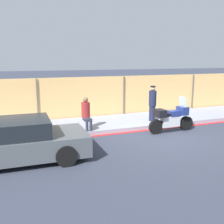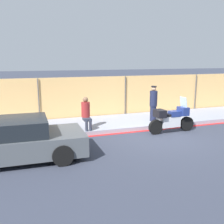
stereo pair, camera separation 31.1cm
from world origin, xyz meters
The scene contains 9 objects.
ground_plane centered at (0.00, 0.00, 0.00)m, with size 120.00×120.00×0.00m, color #333847.
sidewalk centered at (0.00, 2.42, 0.09)m, with size 32.08×2.71×0.17m.
curb_paint_stripe centered at (0.00, 0.98, 0.00)m, with size 32.08×0.18×0.01m.
storefront_fence centered at (0.00, 3.87, 1.06)m, with size 30.48×0.17×2.12m.
motorcycle centered at (0.68, 0.41, 0.59)m, with size 2.10×0.53×1.45m.
officer_standing centered at (0.60, 1.85, 1.00)m, with size 0.34×0.34×1.62m.
person_seated_on_curb centered at (-2.63, 1.53, 0.90)m, with size 0.35×0.66×1.31m.
parked_car_left_down_street centered at (-5.36, -0.63, 0.61)m, with size 4.06×2.03×1.26m.
fire_hydrant centered at (-5.04, 1.60, 0.48)m, with size 0.19×0.24×0.63m.
Camera 2 is at (-5.10, -8.63, 3.00)m, focal length 42.00 mm.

